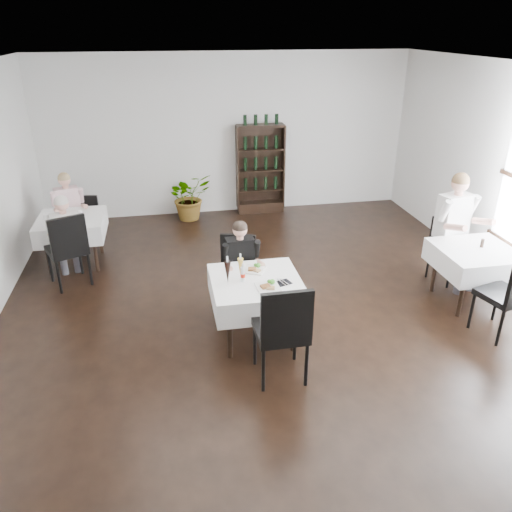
{
  "coord_description": "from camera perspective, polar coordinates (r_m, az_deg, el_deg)",
  "views": [
    {
      "loc": [
        -1.24,
        -4.99,
        3.46
      ],
      "look_at": [
        -0.26,
        0.2,
        0.97
      ],
      "focal_mm": 35.0,
      "sensor_mm": 36.0,
      "label": 1
    }
  ],
  "objects": [
    {
      "name": "diner_main",
      "position": [
        6.25,
        -1.68,
        -0.67
      ],
      "size": [
        0.49,
        0.49,
        1.26
      ],
      "color": "#404047",
      "rests_on": "ground"
    },
    {
      "name": "diner_right_far",
      "position": [
        7.48,
        22.08,
        3.64
      ],
      "size": [
        0.68,
        0.71,
        1.63
      ],
      "color": "#404047",
      "rests_on": "ground"
    },
    {
      "name": "plate_near",
      "position": [
        5.57,
        1.41,
        -3.48
      ],
      "size": [
        0.27,
        0.27,
        0.08
      ],
      "color": "white",
      "rests_on": "main_table"
    },
    {
      "name": "pilsner_dark",
      "position": [
        5.62,
        -3.27,
        -1.85
      ],
      "size": [
        0.08,
        0.08,
        0.33
      ],
      "color": "black",
      "rests_on": "main_table"
    },
    {
      "name": "potted_tree",
      "position": [
        9.64,
        -7.63,
        6.75
      ],
      "size": [
        1.02,
        0.97,
        0.89
      ],
      "primitive_type": "imported",
      "rotation": [
        0.0,
        0.0,
        0.43
      ],
      "color": "#296121",
      "rests_on": "ground"
    },
    {
      "name": "left_chair_near",
      "position": [
        7.44,
        -20.72,
        1.09
      ],
      "size": [
        0.67,
        0.67,
        1.1
      ],
      "color": "black",
      "rests_on": "ground"
    },
    {
      "name": "wine_shelf",
      "position": [
        9.84,
        0.51,
        9.79
      ],
      "size": [
        0.9,
        0.28,
        1.75
      ],
      "color": "black",
      "rests_on": "ground"
    },
    {
      "name": "left_table",
      "position": [
        8.15,
        -20.3,
        3.17
      ],
      "size": [
        0.98,
        0.98,
        0.77
      ],
      "color": "black",
      "rests_on": "ground"
    },
    {
      "name": "diner_left_far",
      "position": [
        8.59,
        -20.57,
        5.27
      ],
      "size": [
        0.56,
        0.6,
        1.32
      ],
      "color": "#404047",
      "rests_on": "ground"
    },
    {
      "name": "napkin_cutlery",
      "position": [
        5.68,
        3.12,
        -3.05
      ],
      "size": [
        0.2,
        0.18,
        0.02
      ],
      "color": "black",
      "rests_on": "main_table"
    },
    {
      "name": "main_chair_near",
      "position": [
        5.1,
        3.09,
        -8.2
      ],
      "size": [
        0.53,
        0.53,
        1.15
      ],
      "color": "black",
      "rests_on": "ground"
    },
    {
      "name": "diner_left_near",
      "position": [
        7.55,
        -20.9,
        2.6
      ],
      "size": [
        0.55,
        0.59,
        1.33
      ],
      "color": "#404047",
      "rests_on": "ground"
    },
    {
      "name": "right_chair_far",
      "position": [
        7.74,
        20.93,
        1.38
      ],
      "size": [
        0.57,
        0.57,
        0.96
      ],
      "color": "black",
      "rests_on": "ground"
    },
    {
      "name": "pilsner_lager",
      "position": [
        5.75,
        -1.78,
        -1.33
      ],
      "size": [
        0.07,
        0.07,
        0.3
      ],
      "color": "gold",
      "rests_on": "main_table"
    },
    {
      "name": "room_shell",
      "position": [
        5.5,
        3.07,
        4.3
      ],
      "size": [
        9.0,
        9.0,
        9.0
      ],
      "color": "black",
      "rests_on": "ground"
    },
    {
      "name": "main_chair_far",
      "position": [
        6.44,
        -2.19,
        -1.47
      ],
      "size": [
        0.57,
        0.57,
        1.0
      ],
      "color": "black",
      "rests_on": "ground"
    },
    {
      "name": "coke_bottle",
      "position": [
        5.67,
        -1.52,
        -2.1
      ],
      "size": [
        0.06,
        0.06,
        0.22
      ],
      "color": "silver",
      "rests_on": "main_table"
    },
    {
      "name": "pepper_mill",
      "position": [
        7.19,
        24.44,
        1.35
      ],
      "size": [
        0.05,
        0.05,
        0.11
      ],
      "primitive_type": "cylinder",
      "rotation": [
        0.0,
        0.0,
        -0.15
      ],
      "color": "black",
      "rests_on": "right_table"
    },
    {
      "name": "plate_far",
      "position": [
        5.95,
        -0.16,
        -1.51
      ],
      "size": [
        0.31,
        0.31,
        0.07
      ],
      "color": "white",
      "rests_on": "main_table"
    },
    {
      "name": "left_chair_far",
      "position": [
        8.68,
        -18.89,
        3.93
      ],
      "size": [
        0.47,
        0.48,
        0.89
      ],
      "color": "black",
      "rests_on": "ground"
    },
    {
      "name": "right_table",
      "position": [
        7.18,
        23.74,
        -0.36
      ],
      "size": [
        0.98,
        0.98,
        0.77
      ],
      "color": "black",
      "rests_on": "ground"
    },
    {
      "name": "right_chair_near",
      "position": [
        6.54,
        27.1,
        -3.67
      ],
      "size": [
        0.6,
        0.6,
        1.07
      ],
      "color": "black",
      "rests_on": "ground"
    },
    {
      "name": "main_table",
      "position": [
        5.82,
        -0.01,
        -4.0
      ],
      "size": [
        1.03,
        1.03,
        0.77
      ],
      "color": "black",
      "rests_on": "ground"
    }
  ]
}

